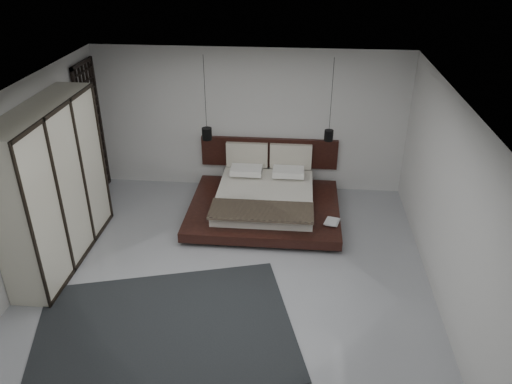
# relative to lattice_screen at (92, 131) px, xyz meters

# --- Properties ---
(floor) EXTENTS (6.00, 6.00, 0.00)m
(floor) POSITION_rel_lattice_screen_xyz_m (2.95, -2.45, -1.30)
(floor) COLOR #96999F
(floor) RESTS_ON ground
(ceiling) EXTENTS (6.00, 6.00, 0.00)m
(ceiling) POSITION_rel_lattice_screen_xyz_m (2.95, -2.45, 1.50)
(ceiling) COLOR white
(ceiling) RESTS_ON wall_back
(wall_back) EXTENTS (6.00, 0.00, 6.00)m
(wall_back) POSITION_rel_lattice_screen_xyz_m (2.95, 0.55, 0.10)
(wall_back) COLOR beige
(wall_back) RESTS_ON floor
(wall_front) EXTENTS (6.00, 0.00, 6.00)m
(wall_front) POSITION_rel_lattice_screen_xyz_m (2.95, -5.45, 0.10)
(wall_front) COLOR beige
(wall_front) RESTS_ON floor
(wall_left) EXTENTS (0.00, 6.00, 6.00)m
(wall_left) POSITION_rel_lattice_screen_xyz_m (-0.05, -2.45, 0.10)
(wall_left) COLOR beige
(wall_left) RESTS_ON floor
(wall_right) EXTENTS (0.00, 6.00, 6.00)m
(wall_right) POSITION_rel_lattice_screen_xyz_m (5.95, -2.45, 0.10)
(wall_right) COLOR beige
(wall_right) RESTS_ON floor
(lattice_screen) EXTENTS (0.05, 0.90, 2.60)m
(lattice_screen) POSITION_rel_lattice_screen_xyz_m (0.00, 0.00, 0.00)
(lattice_screen) COLOR black
(lattice_screen) RESTS_ON floor
(bed) EXTENTS (2.69, 2.36, 1.06)m
(bed) POSITION_rel_lattice_screen_xyz_m (3.33, -0.54, -1.02)
(bed) COLOR black
(bed) RESTS_ON floor
(book_lower) EXTENTS (0.28, 0.34, 0.03)m
(book_lower) POSITION_rel_lattice_screen_xyz_m (4.44, -1.18, -1.04)
(book_lower) COLOR #99724C
(book_lower) RESTS_ON bed
(book_upper) EXTENTS (0.28, 0.33, 0.02)m
(book_upper) POSITION_rel_lattice_screen_xyz_m (4.42, -1.21, -1.01)
(book_upper) COLOR #99724C
(book_upper) RESTS_ON book_lower
(pendant_left) EXTENTS (0.18, 0.18, 1.55)m
(pendant_left) POSITION_rel_lattice_screen_xyz_m (2.23, -0.12, 0.07)
(pendant_left) COLOR black
(pendant_left) RESTS_ON ceiling
(pendant_right) EXTENTS (0.16, 0.16, 1.49)m
(pendant_right) POSITION_rel_lattice_screen_xyz_m (4.44, -0.12, 0.12)
(pendant_right) COLOR black
(pendant_right) RESTS_ON ceiling
(wardrobe) EXTENTS (0.60, 2.55, 2.50)m
(wardrobe) POSITION_rel_lattice_screen_xyz_m (0.25, -2.20, -0.05)
(wardrobe) COLOR beige
(wardrobe) RESTS_ON floor
(rug) EXTENTS (3.86, 3.19, 0.01)m
(rug) POSITION_rel_lattice_screen_xyz_m (2.25, -3.74, -1.29)
(rug) COLOR black
(rug) RESTS_ON floor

